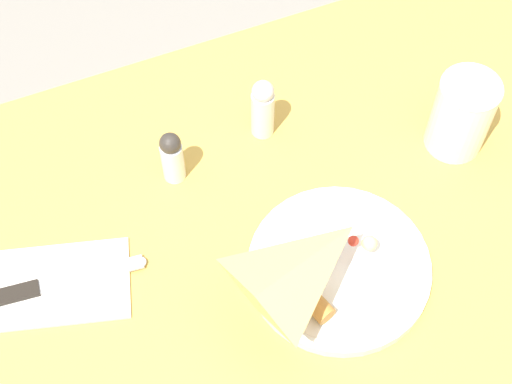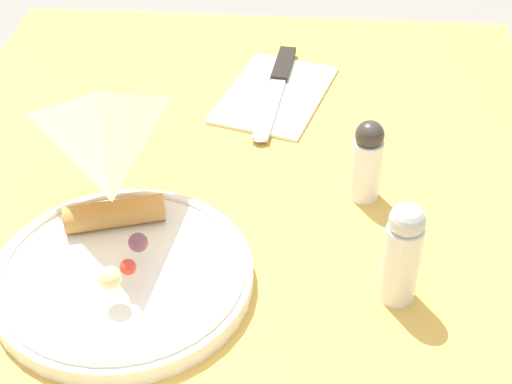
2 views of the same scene
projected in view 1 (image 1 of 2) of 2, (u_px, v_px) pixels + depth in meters
dining_table at (289, 267)px, 1.07m from camera, size 0.98×0.64×0.71m
plate_pizza at (340, 265)px, 0.92m from camera, size 0.22×0.22×0.05m
milk_glass at (461, 117)px, 0.99m from camera, size 0.08×0.08×0.11m
napkin_folded at (61, 284)px, 0.92m from camera, size 0.18×0.14×0.00m
butter_knife at (51, 285)px, 0.91m from camera, size 0.20×0.04×0.01m
salt_shaker at (263, 108)px, 1.00m from camera, size 0.03×0.03×0.10m
pepper_shaker at (172, 156)px, 0.97m from camera, size 0.03×0.03×0.08m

